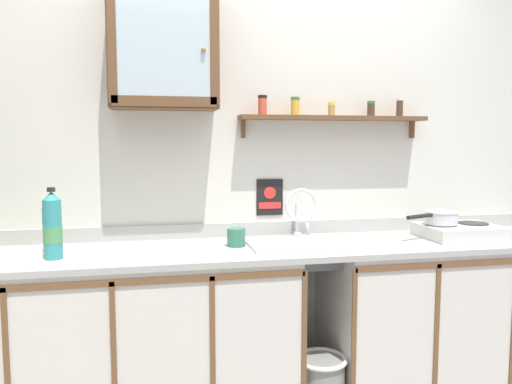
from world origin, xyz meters
The scene contains 14 objects.
back_wall centered at (0.00, 0.58, 1.29)m, with size 3.95×0.07×2.56m.
lower_cabinet_run centered at (-0.79, 0.26, 0.46)m, with size 1.76×0.60×0.92m.
lower_cabinet_run_right centered at (0.99, 0.26, 0.46)m, with size 1.35×0.60×0.92m.
countertop centered at (0.00, 0.26, 0.93)m, with size 3.31×0.62×0.03m, color #B2B2AD.
backsplash centered at (0.00, 0.55, 0.99)m, with size 3.31×0.02×0.08m, color #B2B2AD.
sink centered at (0.17, 0.30, 0.93)m, with size 0.58×0.44×0.39m.
hot_plate_stove centered at (1.08, 0.26, 0.98)m, with size 0.42×0.34×0.08m.
saucepan centered at (0.97, 0.28, 1.06)m, with size 0.36×0.20×0.07m.
bottle_detergent_teal_1 centered at (-1.06, 0.18, 1.09)m, with size 0.08×0.08×0.33m.
bottle_soda_green_3 centered at (-1.10, 0.32, 1.07)m, with size 0.07×0.07×0.26m.
mug centered at (-0.19, 0.29, 0.99)m, with size 0.10×0.12×0.09m.
wall_cabinet centered at (-0.54, 0.43, 1.97)m, with size 0.55×0.28×0.63m.
spice_shelf centered at (0.40, 0.49, 1.63)m, with size 1.09×0.14×0.23m.
warning_sign centered at (0.05, 0.55, 1.17)m, with size 0.15×0.01×0.21m.
Camera 1 is at (-0.61, -2.23, 1.48)m, focal length 35.27 mm.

